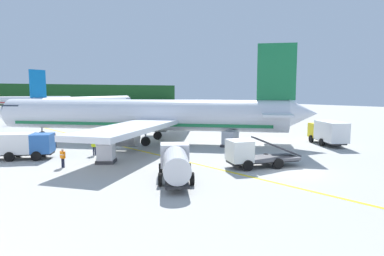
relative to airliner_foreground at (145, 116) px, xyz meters
The scene contains 16 objects.
ground 27.55m from the airliner_foreground, 89.32° to the left, with size 240.00×320.00×0.20m, color #A8A8A3.
airliner_foreground is the anchor object (origin of this frame).
airliner_mid_apron 48.32m from the airliner_foreground, 73.30° to the left, with size 36.24×30.48×10.87m.
airliner_far_taxiway 105.12m from the airliner_foreground, 80.25° to the left, with size 30.48×25.66×9.19m.
airliner_distant 146.49m from the airliner_foreground, 73.20° to the left, with size 25.42×21.18×7.34m.
service_truck_fuel 18.87m from the airliner_foreground, 117.60° to the right, with size 5.60×6.45×2.40m.
service_truck_baggage 22.42m from the airliner_foreground, 47.18° to the right, with size 5.60×6.36×2.89m.
service_truck_catering 14.56m from the airliner_foreground, behind, with size 5.63×4.87×2.48m.
service_truck_pushback 17.75m from the airliner_foreground, 93.77° to the right, with size 6.58×4.75×2.65m.
cargo_container_mid 11.19m from the airliner_foreground, 60.41° to the right, with size 1.98×1.98×1.98m.
cargo_container_far 12.37m from the airliner_foreground, 141.03° to the right, with size 2.29×2.29×2.08m.
crew_marshaller 10.78m from the airliner_foreground, 156.91° to the left, with size 0.34×0.61×1.60m.
crew_loader_left 7.19m from the airliner_foreground, 147.48° to the left, with size 0.49×0.48×1.64m.
crew_loader_right 14.91m from the airliner_foreground, 152.46° to the right, with size 0.37×0.60×1.61m.
crew_supervisor 9.58m from the airliner_foreground, 157.45° to the right, with size 0.47×0.49×1.75m.
apron_guide_line 6.77m from the airliner_foreground, 129.08° to the right, with size 0.30×60.00×0.01m, color yellow.
Camera 1 is at (-24.17, -14.37, 6.58)m, focal length 31.50 mm.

